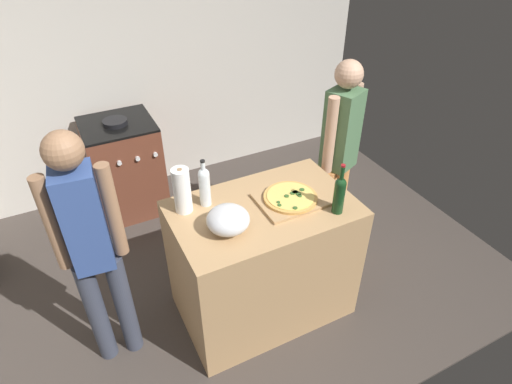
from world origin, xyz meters
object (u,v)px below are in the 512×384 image
object	(u,v)px
wine_bottle_amber	(339,193)
stove	(125,167)
person_in_stripes	(92,246)
person_in_red	(339,151)
wine_bottle_clear	(204,185)
pizza	(291,197)
mixing_bowl	(228,220)
paper_towel_roll	(182,191)

from	to	relation	value
wine_bottle_amber	stove	distance (m)	2.14
person_in_stripes	person_in_red	world-z (taller)	person_in_stripes
wine_bottle_clear	person_in_stripes	distance (m)	0.71
pizza	wine_bottle_clear	size ratio (longest dim) A/B	1.07
pizza	mixing_bowl	size ratio (longest dim) A/B	1.36
pizza	person_in_red	world-z (taller)	person_in_red
paper_towel_roll	wine_bottle_clear	distance (m)	0.14
wine_bottle_amber	wine_bottle_clear	xyz separation A→B (m)	(-0.67, 0.43, 0.01)
wine_bottle_clear	person_in_stripes	xyz separation A→B (m)	(-0.69, -0.09, -0.13)
pizza	wine_bottle_amber	xyz separation A→B (m)	(0.20, -0.22, 0.10)
wine_bottle_clear	pizza	bearing A→B (deg)	-23.83
stove	person_in_red	xyz separation A→B (m)	(1.35, -1.27, 0.47)
mixing_bowl	person_in_stripes	distance (m)	0.74
pizza	paper_towel_roll	world-z (taller)	paper_towel_roll
person_in_red	wine_bottle_clear	bearing A→B (deg)	-172.61
wine_bottle_clear	stove	size ratio (longest dim) A/B	0.34
pizza	stove	distance (m)	1.85
pizza	stove	size ratio (longest dim) A/B	0.37
wine_bottle_amber	person_in_red	world-z (taller)	person_in_red
paper_towel_roll	person_in_stripes	distance (m)	0.58
pizza	wine_bottle_clear	bearing A→B (deg)	156.17
stove	person_in_stripes	distance (m)	1.64
wine_bottle_clear	stove	distance (m)	1.56
pizza	stove	xyz separation A→B (m)	(-0.73, 1.63, -0.49)
paper_towel_roll	stove	xyz separation A→B (m)	(-0.11, 1.42, -0.61)
stove	person_in_red	size ratio (longest dim) A/B	0.57
pizza	paper_towel_roll	xyz separation A→B (m)	(-0.61, 0.21, 0.11)
mixing_bowl	wine_bottle_amber	bearing A→B (deg)	-11.92
pizza	person_in_stripes	world-z (taller)	person_in_stripes
mixing_bowl	wine_bottle_clear	bearing A→B (deg)	94.59
person_in_stripes	person_in_red	size ratio (longest dim) A/B	1.01
paper_towel_roll	stove	size ratio (longest dim) A/B	0.32
mixing_bowl	stove	xyz separation A→B (m)	(-0.27, 1.70, -0.54)
mixing_bowl	stove	bearing A→B (deg)	99.12
stove	pizza	bearing A→B (deg)	-65.95
pizza	person_in_stripes	bearing A→B (deg)	174.23
wine_bottle_clear	stove	world-z (taller)	wine_bottle_clear
paper_towel_roll	person_in_stripes	xyz separation A→B (m)	(-0.55, -0.09, -0.13)
pizza	paper_towel_roll	bearing A→B (deg)	161.09
wine_bottle_clear	person_in_stripes	world-z (taller)	person_in_stripes
mixing_bowl	stove	distance (m)	1.81
person_in_stripes	stove	bearing A→B (deg)	73.67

